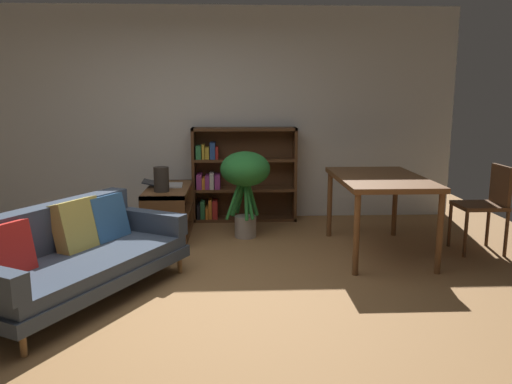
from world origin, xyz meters
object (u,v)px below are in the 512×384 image
at_px(open_laptop, 165,184).
at_px(bookshelf, 237,175).
at_px(media_console, 169,212).
at_px(desk_speaker, 161,179).
at_px(dining_chair_near, 486,202).
at_px(potted_floor_plant, 245,176).
at_px(fabric_couch, 70,253).
at_px(dining_table, 380,184).

relative_size(open_laptop, bookshelf, 0.35).
height_order(media_console, desk_speaker, desk_speaker).
height_order(open_laptop, dining_chair_near, dining_chair_near).
bearing_deg(dining_chair_near, media_console, 167.63).
bearing_deg(potted_floor_plant, media_console, 174.53).
xyz_separation_m(fabric_couch, open_laptop, (0.52, 1.85, 0.22)).
bearing_deg(dining_chair_near, bookshelf, 149.28).
relative_size(open_laptop, desk_speaker, 1.75).
xyz_separation_m(media_console, open_laptop, (-0.05, 0.10, 0.31)).
xyz_separation_m(potted_floor_plant, dining_chair_near, (2.46, -0.65, -0.19)).
bearing_deg(fabric_couch, dining_table, 20.18).
bearing_deg(dining_chair_near, desk_speaker, 171.74).
distance_m(fabric_couch, open_laptop, 1.94).
height_order(open_laptop, bookshelf, bookshelf).
bearing_deg(potted_floor_plant, fabric_couch, -130.72).
distance_m(media_console, dining_table, 2.38).
distance_m(dining_table, dining_chair_near, 1.13).
relative_size(potted_floor_plant, bookshelf, 0.74).
bearing_deg(open_laptop, potted_floor_plant, -11.20).
relative_size(fabric_couch, desk_speaker, 7.54).
bearing_deg(open_laptop, fabric_couch, -105.56).
relative_size(potted_floor_plant, dining_table, 0.71).
bearing_deg(potted_floor_plant, dining_chair_near, -14.76).
bearing_deg(bookshelf, dining_table, -46.75).
relative_size(open_laptop, potted_floor_plant, 0.48).
bearing_deg(media_console, dining_chair_near, -12.37).
distance_m(media_console, dining_chair_near, 3.42).
relative_size(desk_speaker, dining_chair_near, 0.30).
xyz_separation_m(desk_speaker, potted_floor_plant, (0.91, 0.16, 0.00)).
distance_m(media_console, open_laptop, 0.33).
height_order(fabric_couch, potted_floor_plant, potted_floor_plant).
relative_size(open_laptop, dining_table, 0.34).
relative_size(open_laptop, dining_chair_near, 0.52).
bearing_deg(desk_speaker, media_console, 81.48).
bearing_deg(open_laptop, desk_speaker, -88.47).
xyz_separation_m(media_console, dining_table, (2.22, -0.73, 0.44)).
xyz_separation_m(media_console, desk_speaker, (-0.04, -0.24, 0.42)).
bearing_deg(bookshelf, open_laptop, -141.11).
distance_m(media_console, desk_speaker, 0.49).
bearing_deg(media_console, dining_table, -18.32).
bearing_deg(desk_speaker, bookshelf, 50.77).
bearing_deg(bookshelf, potted_floor_plant, -84.62).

